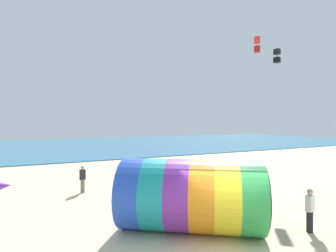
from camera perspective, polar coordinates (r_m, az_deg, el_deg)
name	(u,v)px	position (r m, az deg, el deg)	size (l,w,h in m)	color
ground_plane	(228,246)	(10.08, 12.84, -24.03)	(120.00, 120.00, 0.00)	beige
sea	(77,146)	(49.13, -19.16, -4.06)	(120.00, 40.00, 0.10)	teal
giant_inflatable_tube	(191,195)	(10.60, 5.03, -14.75)	(6.02, 5.35, 2.78)	blue
kite_handler	(310,210)	(11.89, 28.48, -15.81)	(0.40, 0.30, 1.66)	black
kite_red_box	(257,45)	(21.13, 18.81, 16.41)	(0.59, 0.59, 1.19)	red
kite_black_box	(277,56)	(18.88, 22.63, 13.91)	(0.38, 0.38, 0.94)	black
bystander_near_water	(83,179)	(16.81, -18.11, -10.90)	(0.38, 0.25, 1.62)	#726651
bystander_mid_beach	(135,181)	(15.94, -7.12, -11.72)	(0.24, 0.37, 1.53)	#383D56
beach_flag	(3,188)	(10.48, -32.28, -11.41)	(0.47, 0.36, 2.30)	silver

